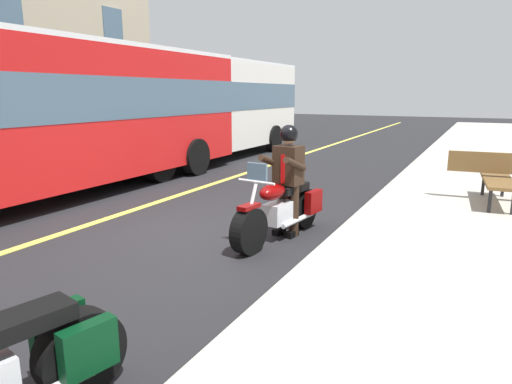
# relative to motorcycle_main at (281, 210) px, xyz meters

# --- Properties ---
(ground_plane) EXTENTS (80.00, 80.00, 0.00)m
(ground_plane) POSITION_rel_motorcycle_main_xyz_m (0.39, -1.21, -0.45)
(ground_plane) COLOR black
(lane_center_stripe) EXTENTS (60.00, 0.16, 0.01)m
(lane_center_stripe) POSITION_rel_motorcycle_main_xyz_m (0.39, -3.21, -0.45)
(lane_center_stripe) COLOR #E5DB4C
(lane_center_stripe) RESTS_ON ground_plane
(motorcycle_main) EXTENTS (2.22, 0.78, 1.26)m
(motorcycle_main) POSITION_rel_motorcycle_main_xyz_m (0.00, 0.00, 0.00)
(motorcycle_main) COLOR black
(motorcycle_main) RESTS_ON ground_plane
(rider_main) EXTENTS (0.67, 0.61, 1.74)m
(rider_main) POSITION_rel_motorcycle_main_xyz_m (-0.19, 0.02, 0.58)
(rider_main) COLOR black
(rider_main) RESTS_ON ground_plane
(bus_near) EXTENTS (11.05, 2.70, 3.30)m
(bus_near) POSITION_rel_motorcycle_main_xyz_m (-5.94, -5.76, 1.42)
(bus_near) COLOR white
(bus_near) RESTS_ON ground_plane
(bus_far) EXTENTS (11.05, 2.70, 3.30)m
(bus_far) POSITION_rel_motorcycle_main_xyz_m (-0.37, -5.53, 1.42)
(bus_far) COLOR red
(bus_far) RESTS_ON ground_plane
(bench_sidewalk) EXTENTS (1.83, 1.80, 0.95)m
(bench_sidewalk) POSITION_rel_motorcycle_main_xyz_m (-3.41, 2.98, 0.26)
(bench_sidewalk) COLOR brown
(bench_sidewalk) RESTS_ON sidewalk_curb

